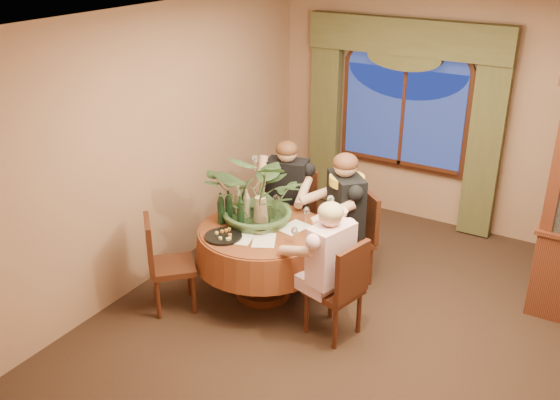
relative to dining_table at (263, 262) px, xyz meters
The scene contains 32 objects.
floor 1.11m from the dining_table, ahead, with size 5.00×5.00×0.00m, color black.
wall_back 2.97m from the dining_table, 68.05° to the left, with size 4.50×4.50×0.00m, color #8F654C.
ceiling 2.64m from the dining_table, ahead, with size 5.00×5.00×0.00m, color white.
window 2.72m from the dining_table, 80.01° to the left, with size 1.62×0.10×1.32m, color navy, non-canonical shape.
arched_transom 3.07m from the dining_table, 80.01° to the left, with size 1.60×0.06×0.44m, color navy, non-canonical shape.
drapery_left 2.66m from the dining_table, 103.35° to the left, with size 0.38×0.14×2.32m, color #403E20.
drapery_right 2.99m from the dining_table, 59.17° to the left, with size 0.38×0.14×2.32m, color #403E20.
swag_valance 3.13m from the dining_table, 79.69° to the left, with size 2.45×0.16×0.42m, color #403E20, non-canonical shape.
dining_table is the anchor object (origin of this frame).
chair_right 0.93m from the dining_table, 13.80° to the right, with size 0.42×0.42×0.96m, color black.
chair_back_right 0.95m from the dining_table, 49.27° to the left, with size 0.42×0.42×0.96m, color black.
chair_back 0.89m from the dining_table, 99.72° to the left, with size 0.42×0.42×0.96m, color black.
chair_front_left 0.90m from the dining_table, 134.82° to the right, with size 0.42×0.42×0.96m, color black.
person_pink 0.95m from the dining_table, 15.97° to the right, with size 0.47×0.43×1.32m, color beige, non-canonical shape.
person_back 0.89m from the dining_table, 103.42° to the left, with size 0.50×0.46×1.39m, color black, non-canonical shape.
person_scarf 0.92m from the dining_table, 45.10° to the left, with size 0.52×0.48×1.46m, color black, non-canonical shape.
stoneware_vase 0.53m from the dining_table, 130.29° to the left, with size 0.15×0.15×0.28m, color tan, non-canonical shape.
centerpiece_plant 1.04m from the dining_table, 121.40° to the left, with size 1.05×1.17×0.91m, color #3D5C33.
olive_bowl 0.41m from the dining_table, 72.48° to the right, with size 0.17×0.17×0.05m, color #4F552F.
cheese_platter 0.57m from the dining_table, 121.18° to the right, with size 0.36×0.36×0.02m, color black.
wine_bottle_0 0.66m from the dining_table, behind, with size 0.07×0.07×0.33m, color black.
wine_bottle_1 0.58m from the dining_table, 158.02° to the right, with size 0.07×0.07×0.33m, color black.
wine_bottle_2 0.63m from the dining_table, 154.42° to the left, with size 0.07×0.07×0.33m, color black.
wine_bottle_3 0.60m from the dining_table, 160.25° to the left, with size 0.07×0.07×0.33m, color tan.
wine_bottle_4 0.66m from the dining_table, 162.21° to the left, with size 0.07×0.07×0.33m, color tan.
wine_bottle_5 0.69m from the dining_table, 164.74° to the right, with size 0.07×0.07×0.33m, color black.
tasting_paper_0 0.46m from the dining_table, 54.17° to the right, with size 0.21×0.30×0.00m, color white.
tasting_paper_1 0.49m from the dining_table, 33.69° to the left, with size 0.21×0.30×0.00m, color white.
tasting_paper_2 0.47m from the dining_table, 103.48° to the right, with size 0.21×0.30×0.00m, color white.
wine_glass_person_pink 0.64m from the dining_table, 15.97° to the right, with size 0.07×0.07×0.18m, color silver, non-canonical shape.
wine_glass_person_back 0.64m from the dining_table, 103.42° to the left, with size 0.07×0.07×0.18m, color silver, non-canonical shape.
wine_glass_person_scarf 0.64m from the dining_table, 45.10° to the left, with size 0.07×0.07×0.18m, color silver, non-canonical shape.
Camera 1 is at (1.90, -4.67, 3.48)m, focal length 40.00 mm.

